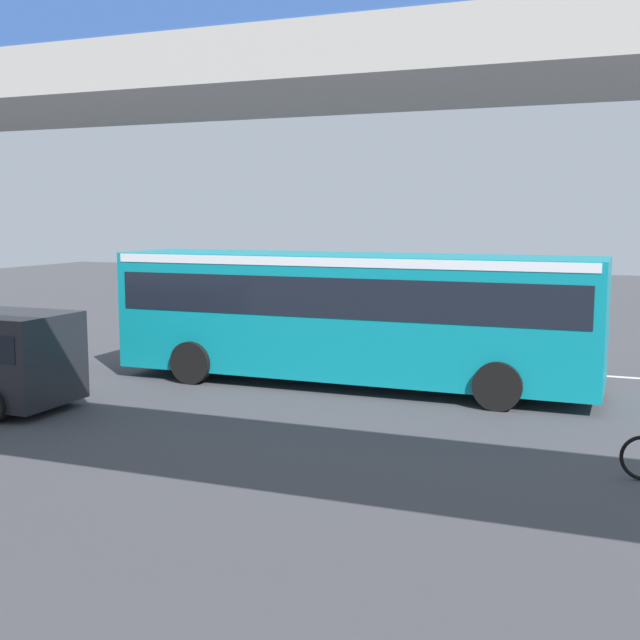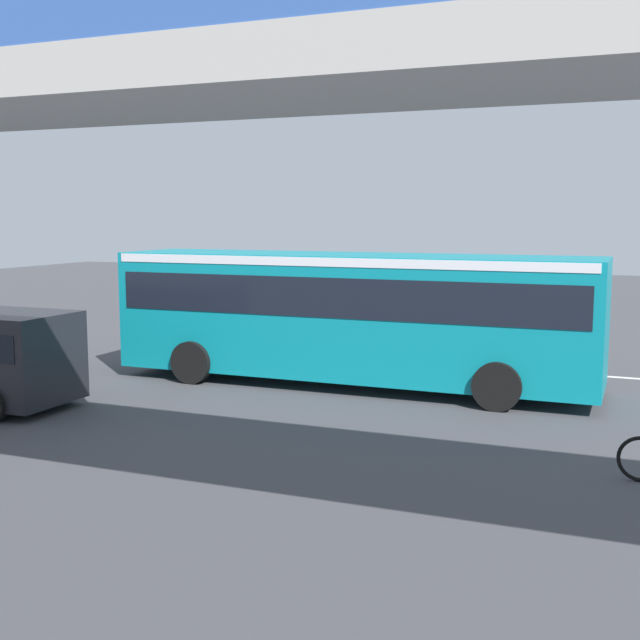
{
  "view_description": "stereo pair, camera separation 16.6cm",
  "coord_description": "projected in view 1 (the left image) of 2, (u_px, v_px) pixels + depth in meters",
  "views": [
    {
      "loc": [
        -6.06,
        18.67,
        4.05
      ],
      "look_at": [
        0.86,
        1.18,
        1.6
      ],
      "focal_mm": 44.91,
      "sensor_mm": 36.0,
      "label": 1
    },
    {
      "loc": [
        -6.21,
        18.61,
        4.05
      ],
      "look_at": [
        0.86,
        1.18,
        1.6
      ],
      "focal_mm": 44.91,
      "sensor_mm": 36.0,
      "label": 2
    }
  ],
  "objects": [
    {
      "name": "traffic_sign",
      "position": [
        262.0,
        285.0,
        25.13
      ],
      "size": [
        0.08,
        0.6,
        2.8
      ],
      "color": "slate",
      "rests_on": "ground"
    },
    {
      "name": "lane_dash_right",
      "position": [
        210.0,
        349.0,
        24.55
      ],
      "size": [
        2.0,
        0.2,
        0.01
      ],
      "primitive_type": "cube",
      "color": "silver",
      "rests_on": "ground"
    },
    {
      "name": "city_bus",
      "position": [
        352.0,
        307.0,
        19.06
      ],
      "size": [
        11.54,
        2.85,
        3.15
      ],
      "color": "#0C8493",
      "rests_on": "ground"
    },
    {
      "name": "pedestrian_overpass",
      "position": [
        87.0,
        125.0,
        9.35
      ],
      "size": [
        29.7,
        2.6,
        6.85
      ],
      "color": "#B2ADA5",
      "rests_on": "ground"
    },
    {
      "name": "lane_dash_centre",
      "position": [
        332.0,
        357.0,
        23.09
      ],
      "size": [
        2.0,
        0.2,
        0.01
      ],
      "primitive_type": "cube",
      "color": "silver",
      "rests_on": "ground"
    },
    {
      "name": "lane_dash_left",
      "position": [
        470.0,
        367.0,
        21.64
      ],
      "size": [
        2.0,
        0.2,
        0.01
      ],
      "primitive_type": "cube",
      "color": "silver",
      "rests_on": "ground"
    },
    {
      "name": "lane_dash_leftmost",
      "position": [
        628.0,
        377.0,
        20.18
      ],
      "size": [
        2.0,
        0.2,
        0.01
      ],
      "primitive_type": "cube",
      "color": "silver",
      "rests_on": "ground"
    },
    {
      "name": "ground",
      "position": [
        369.0,
        379.0,
        19.95
      ],
      "size": [
        80.0,
        80.0,
        0.0
      ],
      "primitive_type": "plane",
      "color": "#424247"
    }
  ]
}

